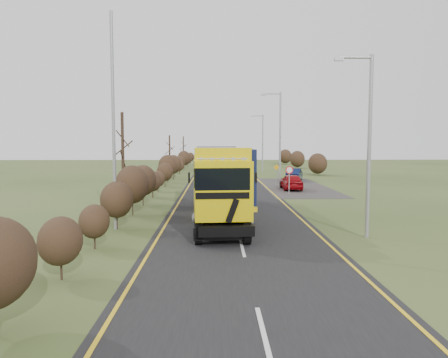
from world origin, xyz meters
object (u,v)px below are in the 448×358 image
object	(u,v)px
streetlight_near	(367,139)
speed_sign	(289,175)
car_red_hatchback	(291,182)
car_blue_sedan	(294,175)
lorry	(221,177)

from	to	relation	value
streetlight_near	speed_sign	size ratio (longest dim) A/B	3.54
car_red_hatchback	car_blue_sedan	xyz separation A→B (m)	(1.89, 8.90, -0.04)
car_red_hatchback	streetlight_near	distance (m)	19.87
car_red_hatchback	speed_sign	distance (m)	3.40
streetlight_near	lorry	bearing A→B (deg)	140.09
car_red_hatchback	car_blue_sedan	size ratio (longest dim) A/B	1.02
streetlight_near	speed_sign	bearing A→B (deg)	92.49
lorry	car_red_hatchback	world-z (taller)	lorry
car_blue_sedan	speed_sign	bearing A→B (deg)	94.78
streetlight_near	speed_sign	world-z (taller)	streetlight_near
car_blue_sedan	car_red_hatchback	bearing A→B (deg)	95.04
lorry	speed_sign	size ratio (longest dim) A/B	6.41
streetlight_near	speed_sign	xyz separation A→B (m)	(-0.71, 16.31, -2.87)
car_red_hatchback	streetlight_near	size ratio (longest dim) A/B	0.51
car_blue_sedan	streetlight_near	size ratio (longest dim) A/B	0.50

